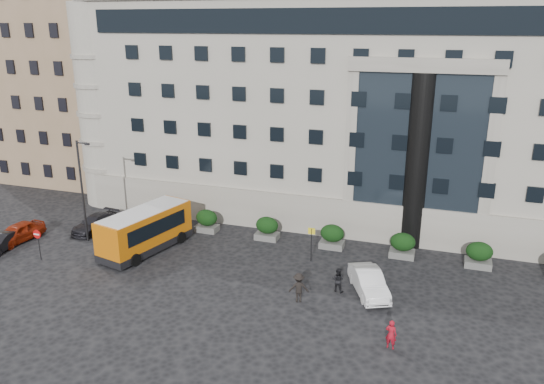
{
  "coord_description": "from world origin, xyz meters",
  "views": [
    {
      "loc": [
        13.9,
        -28.72,
        16.32
      ],
      "look_at": [
        2.66,
        4.68,
        5.0
      ],
      "focal_mm": 35.0,
      "sensor_mm": 36.0,
      "label": 1
    }
  ],
  "objects": [
    {
      "name": "ground",
      "position": [
        0.0,
        0.0,
        0.0
      ],
      "size": [
        120.0,
        120.0,
        0.0
      ],
      "primitive_type": "plane",
      "color": "black",
      "rests_on": "ground"
    },
    {
      "name": "civic_building",
      "position": [
        6.0,
        22.0,
        9.0
      ],
      "size": [
        44.0,
        24.0,
        18.0
      ],
      "primitive_type": "cube",
      "color": "gray",
      "rests_on": "ground"
    },
    {
      "name": "entrance_column",
      "position": [
        12.0,
        10.3,
        6.5
      ],
      "size": [
        1.8,
        1.8,
        13.0
      ],
      "primitive_type": "cylinder",
      "color": "black",
      "rests_on": "ground"
    },
    {
      "name": "apartment_near",
      "position": [
        -24.0,
        20.0,
        10.0
      ],
      "size": [
        14.0,
        14.0,
        20.0
      ],
      "primitive_type": "cube",
      "color": "#856A4D",
      "rests_on": "ground"
    },
    {
      "name": "apartment_far",
      "position": [
        -27.0,
        38.0,
        11.0
      ],
      "size": [
        13.0,
        13.0,
        22.0
      ],
      "primitive_type": "cube",
      "color": "olive",
      "rests_on": "ground"
    },
    {
      "name": "hedge_a",
      "position": [
        -4.0,
        7.8,
        0.93
      ],
      "size": [
        1.8,
        1.26,
        1.84
      ],
      "color": "#51514F",
      "rests_on": "ground"
    },
    {
      "name": "hedge_b",
      "position": [
        1.2,
        7.8,
        0.93
      ],
      "size": [
        1.8,
        1.26,
        1.84
      ],
      "color": "#51514F",
      "rests_on": "ground"
    },
    {
      "name": "hedge_c",
      "position": [
        6.4,
        7.8,
        0.93
      ],
      "size": [
        1.8,
        1.26,
        1.84
      ],
      "color": "#51514F",
      "rests_on": "ground"
    },
    {
      "name": "hedge_d",
      "position": [
        11.6,
        7.8,
        0.93
      ],
      "size": [
        1.8,
        1.26,
        1.84
      ],
      "color": "#51514F",
      "rests_on": "ground"
    },
    {
      "name": "hedge_e",
      "position": [
        16.8,
        7.8,
        0.93
      ],
      "size": [
        1.8,
        1.26,
        1.84
      ],
      "color": "#51514F",
      "rests_on": "ground"
    },
    {
      "name": "street_lamp",
      "position": [
        -11.94,
        3.0,
        4.37
      ],
      "size": [
        1.16,
        0.18,
        8.0
      ],
      "color": "#262628",
      "rests_on": "ground"
    },
    {
      "name": "bus_stop_sign",
      "position": [
        5.5,
        5.0,
        1.73
      ],
      "size": [
        0.5,
        0.08,
        2.52
      ],
      "color": "#262628",
      "rests_on": "ground"
    },
    {
      "name": "no_entry_sign",
      "position": [
        -13.0,
        -1.04,
        1.65
      ],
      "size": [
        0.64,
        0.16,
        2.32
      ],
      "color": "#262628",
      "rests_on": "ground"
    },
    {
      "name": "minibus",
      "position": [
        -6.67,
        2.9,
        1.73
      ],
      "size": [
        4.26,
        7.91,
        3.13
      ],
      "rotation": [
        0.0,
        0.0,
        -0.23
      ],
      "color": "#C86109",
      "rests_on": "ground"
    },
    {
      "name": "red_truck",
      "position": [
        -15.76,
        15.38,
        1.52
      ],
      "size": [
        2.97,
        5.7,
        2.97
      ],
      "rotation": [
        0.0,
        0.0,
        -0.08
      ],
      "color": "maroon",
      "rests_on": "ground"
    },
    {
      "name": "parked_car_a",
      "position": [
        -17.0,
        1.15,
        0.74
      ],
      "size": [
        2.25,
        4.51,
        1.48
      ],
      "primitive_type": "imported",
      "rotation": [
        0.0,
        0.0,
        -0.12
      ],
      "color": "maroon",
      "rests_on": "ground"
    },
    {
      "name": "parked_car_b",
      "position": [
        -17.0,
        -0.61,
        0.62
      ],
      "size": [
        1.94,
        3.95,
        1.24
      ],
      "primitive_type": "imported",
      "rotation": [
        0.0,
        0.0,
        0.17
      ],
      "color": "black",
      "rests_on": "ground"
    },
    {
      "name": "parked_car_c",
      "position": [
        -12.74,
        5.01,
        0.64
      ],
      "size": [
        2.25,
        4.59,
        1.28
      ],
      "primitive_type": "imported",
      "rotation": [
        0.0,
        0.0,
        -0.1
      ],
      "color": "black",
      "rests_on": "ground"
    },
    {
      "name": "parked_car_d",
      "position": [
        -11.5,
        15.37,
        0.63
      ],
      "size": [
        2.45,
        4.67,
        1.25
      ],
      "primitive_type": "imported",
      "rotation": [
        0.0,
        0.0,
        -0.09
      ],
      "color": "black",
      "rests_on": "ground"
    },
    {
      "name": "white_taxi",
      "position": [
        10.12,
        1.57,
        0.75
      ],
      "size": [
        3.39,
        4.82,
        1.51
      ],
      "primitive_type": "imported",
      "rotation": [
        0.0,
        0.0,
        0.44
      ],
      "color": "white",
      "rests_on": "ground"
    },
    {
      "name": "pedestrian_a",
      "position": [
        12.13,
        -4.01,
        0.82
      ],
      "size": [
        0.65,
        0.49,
        1.64
      ],
      "primitive_type": "imported",
      "rotation": [
        0.0,
        0.0,
        2.98
      ],
      "color": "#A4101F",
      "rests_on": "ground"
    },
    {
      "name": "pedestrian_b",
      "position": [
        8.23,
        1.18,
        0.8
      ],
      "size": [
        0.86,
        0.71,
        1.61
      ],
      "primitive_type": "imported",
      "rotation": [
        0.0,
        0.0,
        3.01
      ],
      "color": "black",
      "rests_on": "ground"
    },
    {
      "name": "pedestrian_c",
      "position": [
        6.23,
        -0.85,
        0.94
      ],
      "size": [
        1.37,
        1.04,
        1.87
      ],
      "primitive_type": "imported",
      "rotation": [
        0.0,
        0.0,
        3.46
      ],
      "color": "black",
      "rests_on": "ground"
    }
  ]
}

